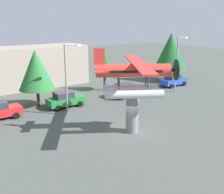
% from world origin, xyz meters
% --- Properties ---
extents(ground_plane, '(140.00, 140.00, 0.00)m').
position_xyz_m(ground_plane, '(0.00, 0.00, 0.00)').
color(ground_plane, '#4C514C').
extents(display_pedestal, '(1.10, 1.10, 3.34)m').
position_xyz_m(display_pedestal, '(0.00, 0.00, 1.67)').
color(display_pedestal, slate).
rests_on(display_pedestal, ground).
extents(floatplane_monument, '(7.01, 9.43, 4.00)m').
position_xyz_m(floatplane_monument, '(0.11, -0.07, 5.01)').
color(floatplane_monument, silver).
rests_on(floatplane_monument, display_pedestal).
extents(car_mid_green, '(4.20, 2.02, 1.76)m').
position_xyz_m(car_mid_green, '(-1.51, 9.92, 0.88)').
color(car_mid_green, '#237A38').
rests_on(car_mid_green, ground).
extents(car_far_black, '(4.20, 2.02, 1.76)m').
position_xyz_m(car_far_black, '(6.66, 9.24, 0.88)').
color(car_far_black, black).
rests_on(car_far_black, ground).
extents(car_distant_blue, '(4.20, 2.02, 1.76)m').
position_xyz_m(car_distant_blue, '(16.09, 9.77, 0.88)').
color(car_distant_blue, '#2847B7').
rests_on(car_distant_blue, ground).
extents(streetlight_primary, '(1.84, 0.28, 7.24)m').
position_xyz_m(streetlight_primary, '(-2.31, 7.42, 4.25)').
color(streetlight_primary, gray).
rests_on(streetlight_primary, ground).
extents(streetlight_secondary, '(1.84, 0.28, 7.36)m').
position_xyz_m(streetlight_secondary, '(13.88, 7.27, 4.31)').
color(streetlight_secondary, gray).
rests_on(streetlight_secondary, ground).
extents(storefront_building, '(14.64, 5.78, 5.80)m').
position_xyz_m(storefront_building, '(-0.21, 22.00, 2.90)').
color(storefront_building, '#9E9384').
rests_on(storefront_building, ground).
extents(tree_east, '(4.00, 4.00, 6.41)m').
position_xyz_m(tree_east, '(-3.83, 12.13, 4.18)').
color(tree_east, brown).
rests_on(tree_east, ground).
extents(tree_center_back, '(2.70, 2.70, 5.41)m').
position_xyz_m(tree_center_back, '(6.42, 13.65, 3.87)').
color(tree_center_back, brown).
rests_on(tree_center_back, ground).
extents(tree_far_east, '(4.94, 4.94, 7.60)m').
position_xyz_m(tree_far_east, '(18.24, 12.60, 4.84)').
color(tree_far_east, brown).
rests_on(tree_far_east, ground).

